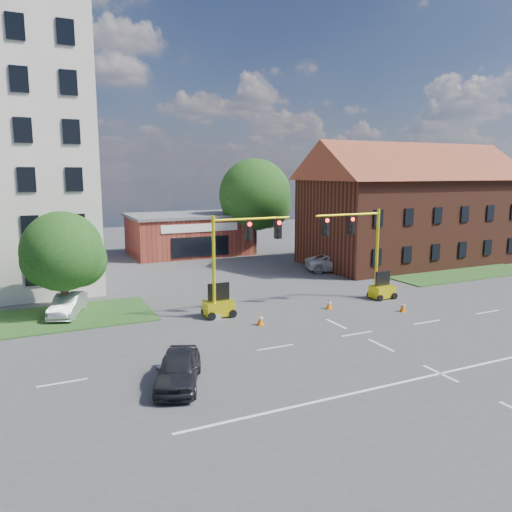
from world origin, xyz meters
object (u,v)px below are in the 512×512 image
signal_mast_east (358,244)px  pickup_white (336,262)px  trailer_east (382,290)px  trailer_west (219,306)px  sedan_dark (178,369)px  signal_mast_west (239,252)px

signal_mast_east → pickup_white: signal_mast_east is taller
trailer_east → pickup_white: size_ratio=0.34×
trailer_west → sedan_dark: size_ratio=0.47×
signal_mast_west → sedan_dark: size_ratio=1.48×
trailer_east → pickup_white: (2.70, 9.62, 0.18)m
signal_mast_west → sedan_dark: (-6.31, -8.27, -3.21)m
signal_mast_east → sedan_dark: bearing=-151.2°
trailer_east → sedan_dark: size_ratio=0.44×
trailer_east → pickup_white: trailer_east is taller
signal_mast_west → signal_mast_east: (8.71, 0.00, 0.00)m
signal_mast_east → sedan_dark: size_ratio=1.48×
signal_mast_east → pickup_white: bearing=63.5°
trailer_east → signal_mast_west: bearing=174.0°
trailer_west → pickup_white: (14.56, 8.90, 0.13)m
trailer_west → trailer_east: 11.88m
trailer_west → pickup_white: bearing=33.6°
trailer_east → sedan_dark: bearing=-159.0°
sedan_dark → trailer_west: bearing=82.1°
signal_mast_west → signal_mast_east: 8.71m
sedan_dark → signal_mast_east: bearing=51.4°
signal_mast_east → trailer_west: bearing=178.1°
trailer_west → trailer_east: bearing=-1.3°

